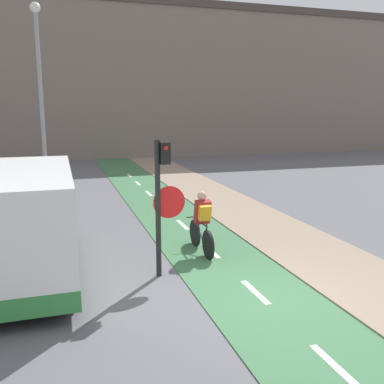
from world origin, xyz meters
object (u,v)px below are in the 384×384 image
traffic_light_pole (162,193)px  cyclist_near (202,224)px  van (17,226)px  street_lamp_far (40,84)px

traffic_light_pole → cyclist_near: bearing=42.0°
traffic_light_pole → cyclist_near: traffic_light_pole is taller
traffic_light_pole → van: size_ratio=0.59×
van → street_lamp_far: bearing=87.1°
cyclist_near → van: size_ratio=0.35×
street_lamp_far → cyclist_near: 8.85m
cyclist_near → van: (-4.08, -0.40, 0.40)m
traffic_light_pole → street_lamp_far: 9.04m
traffic_light_pole → cyclist_near: (1.23, 1.11, -1.05)m
street_lamp_far → van: street_lamp_far is taller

